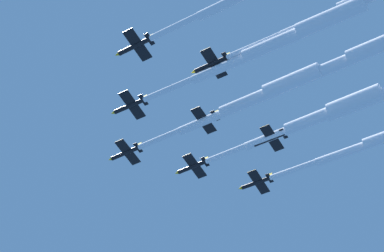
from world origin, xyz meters
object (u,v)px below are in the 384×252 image
at_px(jet_port_mid, 328,67).
at_px(jet_lead, 247,101).
at_px(jet_port_inner, 276,42).
at_px(jet_starboard_inner, 311,119).

bearing_deg(jet_port_mid, jet_lead, 127.56).
relative_size(jet_lead, jet_port_inner, 0.94).
xyz_separation_m(jet_port_inner, jet_port_mid, (14.79, 3.08, 0.46)).
relative_size(jet_lead, jet_port_mid, 1.05).
height_order(jet_lead, jet_port_inner, jet_lead).
bearing_deg(jet_port_inner, jet_lead, 84.61).
distance_m(jet_lead, jet_port_mid, 21.18).
bearing_deg(jet_starboard_inner, jet_port_inner, -133.29).
xyz_separation_m(jet_lead, jet_starboard_inner, (17.40, 0.59, 0.29)).
bearing_deg(jet_lead, jet_starboard_inner, 1.93).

